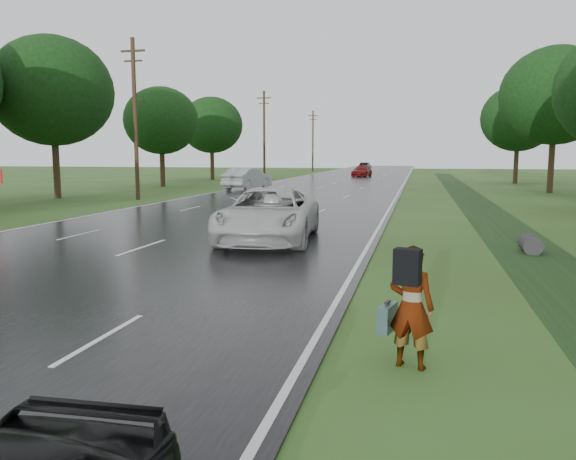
% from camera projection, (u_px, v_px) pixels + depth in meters
% --- Properties ---
extents(road, '(14.00, 180.00, 0.04)m').
position_uv_depth(road, '(330.00, 185.00, 52.96)').
color(road, black).
rests_on(road, ground).
extents(edge_stripe_east, '(0.12, 180.00, 0.01)m').
position_uv_depth(edge_stripe_east, '(403.00, 185.00, 51.43)').
color(edge_stripe_east, silver).
rests_on(edge_stripe_east, road).
extents(edge_stripe_west, '(0.12, 180.00, 0.01)m').
position_uv_depth(edge_stripe_west, '(261.00, 184.00, 54.48)').
color(edge_stripe_west, silver).
rests_on(edge_stripe_west, road).
extents(center_line, '(0.12, 180.00, 0.01)m').
position_uv_depth(center_line, '(330.00, 185.00, 52.96)').
color(center_line, silver).
rests_on(center_line, road).
extents(drainage_ditch, '(2.20, 120.00, 0.56)m').
position_uv_depth(drainage_ditch, '(493.00, 219.00, 24.99)').
color(drainage_ditch, black).
rests_on(drainage_ditch, ground).
extents(utility_pole_mid, '(1.60, 0.26, 10.00)m').
position_uv_depth(utility_pole_mid, '(135.00, 117.00, 35.05)').
color(utility_pole_mid, '#3D2419').
rests_on(utility_pole_mid, ground).
extents(utility_pole_far, '(1.60, 0.26, 10.00)m').
position_uv_depth(utility_pole_far, '(264.00, 134.00, 63.99)').
color(utility_pole_far, '#3D2419').
rests_on(utility_pole_far, ground).
extents(utility_pole_distant, '(1.60, 0.26, 10.00)m').
position_uv_depth(utility_pole_distant, '(313.00, 140.00, 92.94)').
color(utility_pole_distant, '#3D2419').
rests_on(utility_pole_distant, ground).
extents(tree_east_d, '(8.00, 8.00, 10.76)m').
position_uv_depth(tree_east_d, '(555.00, 96.00, 41.22)').
color(tree_east_d, '#3D2419').
rests_on(tree_east_d, ground).
extents(tree_east_f, '(7.20, 7.20, 9.62)m').
position_uv_depth(tree_east_f, '(518.00, 118.00, 54.90)').
color(tree_east_f, '#3D2419').
rests_on(tree_east_f, ground).
extents(tree_west_c, '(7.80, 7.80, 10.43)m').
position_uv_depth(tree_west_c, '(52.00, 91.00, 36.13)').
color(tree_west_c, '#3D2419').
rests_on(tree_west_c, ground).
extents(tree_west_d, '(6.60, 6.60, 8.80)m').
position_uv_depth(tree_west_d, '(161.00, 121.00, 49.60)').
color(tree_west_d, '#3D2419').
rests_on(tree_west_d, ground).
extents(tree_west_f, '(7.00, 7.00, 9.29)m').
position_uv_depth(tree_west_f, '(212.00, 125.00, 63.20)').
color(tree_west_f, '#3D2419').
rests_on(tree_west_f, ground).
extents(pedestrian, '(0.81, 0.81, 1.69)m').
position_uv_depth(pedestrian, '(410.00, 305.00, 7.55)').
color(pedestrian, '#A5998C').
rests_on(pedestrian, ground).
extents(white_pickup, '(3.44, 6.49, 1.74)m').
position_uv_depth(white_pickup, '(269.00, 215.00, 18.51)').
color(white_pickup, '#BDBDBD').
rests_on(white_pickup, road).
extents(silver_sedan, '(2.80, 5.68, 1.79)m').
position_uv_depth(silver_sedan, '(247.00, 179.00, 45.24)').
color(silver_sedan, '#94979C').
rests_on(silver_sedan, road).
extents(far_car_red, '(2.52, 5.00, 1.39)m').
position_uv_depth(far_car_red, '(362.00, 171.00, 71.91)').
color(far_car_red, '#670C0B').
rests_on(far_car_red, road).
extents(far_car_dark, '(1.84, 4.27, 1.37)m').
position_uv_depth(far_car_dark, '(365.00, 166.00, 100.69)').
color(far_car_dark, black).
rests_on(far_car_dark, road).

